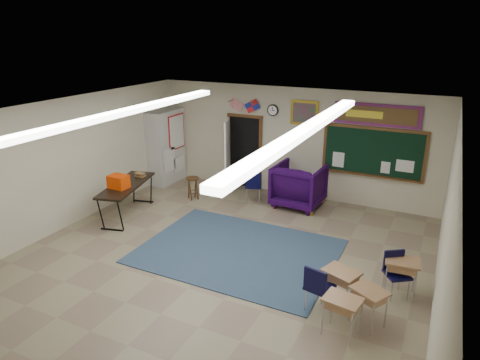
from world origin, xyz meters
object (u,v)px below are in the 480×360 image
at_px(wooden_stool, 193,188).
at_px(student_desk_front_left, 340,286).
at_px(wingback_armchair, 299,185).
at_px(folding_table, 127,198).
at_px(student_desk_front_right, 401,276).

bearing_deg(wooden_stool, student_desk_front_left, -32.39).
bearing_deg(student_desk_front_left, wingback_armchair, 138.02).
distance_m(student_desk_front_left, wooden_stool, 5.69).
xyz_separation_m(wingback_armchair, folding_table, (-3.62, -2.51, -0.11)).
bearing_deg(wingback_armchair, student_desk_front_right, 135.98).
height_order(student_desk_front_left, wooden_stool, student_desk_front_left).
bearing_deg(wingback_armchair, student_desk_front_left, 120.55).
bearing_deg(wooden_stool, folding_table, -117.70).
bearing_deg(student_desk_front_right, folding_table, 168.71).
relative_size(student_desk_front_left, folding_table, 0.32).
bearing_deg(student_desk_front_left, student_desk_front_right, 62.40).
relative_size(student_desk_front_right, wooden_stool, 1.11).
bearing_deg(wooden_stool, student_desk_front_right, -21.72).
xyz_separation_m(folding_table, wooden_stool, (0.87, 1.67, -0.14)).
xyz_separation_m(student_desk_front_left, wooden_stool, (-4.81, 3.05, -0.06)).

